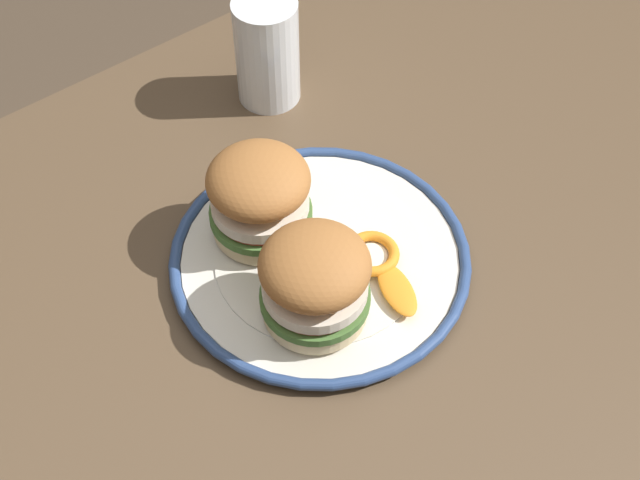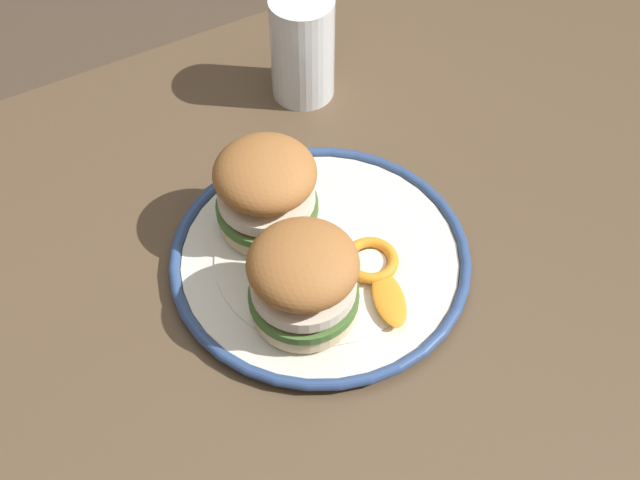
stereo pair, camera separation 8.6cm
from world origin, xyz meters
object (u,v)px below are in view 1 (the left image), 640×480
(sandwich_half_left, at_px, (315,280))
(dining_table, at_px, (353,324))
(sandwich_half_right, at_px, (259,196))
(dinner_plate, at_px, (320,258))
(drinking_glass, at_px, (267,58))

(sandwich_half_left, bearing_deg, dining_table, 13.61)
(sandwich_half_left, bearing_deg, sandwich_half_right, 80.03)
(dinner_plate, bearing_deg, sandwich_half_left, -132.04)
(drinking_glass, bearing_deg, dinner_plate, -114.76)
(drinking_glass, bearing_deg, dining_table, -108.57)
(dining_table, height_order, dinner_plate, dinner_plate)
(sandwich_half_left, relative_size, drinking_glass, 0.91)
(dining_table, bearing_deg, dinner_plate, 116.60)
(sandwich_half_right, xyz_separation_m, drinking_glass, (0.14, 0.18, -0.01))
(sandwich_half_left, bearing_deg, drinking_glass, 61.67)
(sandwich_half_right, relative_size, drinking_glass, 0.93)
(sandwich_half_left, height_order, sandwich_half_right, same)
(dining_table, height_order, sandwich_half_left, sandwich_half_left)
(dining_table, distance_m, dinner_plate, 0.11)
(sandwich_half_right, bearing_deg, drinking_glass, 52.09)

